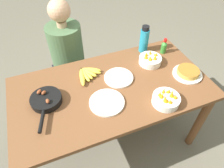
# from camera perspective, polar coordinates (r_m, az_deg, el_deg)

# --- Properties ---
(ground_plane) EXTENTS (14.00, 14.00, 0.00)m
(ground_plane) POSITION_cam_1_polar(r_m,az_deg,el_deg) (2.14, 0.00, -14.70)
(ground_plane) COLOR #666051
(dining_table) EXTENTS (1.52, 0.81, 0.75)m
(dining_table) POSITION_cam_1_polar(r_m,az_deg,el_deg) (1.61, 0.00, -3.45)
(dining_table) COLOR brown
(dining_table) RESTS_ON ground_plane
(banana_bunch) EXTENTS (0.21, 0.21, 0.04)m
(banana_bunch) POSITION_cam_1_polar(r_m,az_deg,el_deg) (1.62, -7.18, 2.99)
(banana_bunch) COLOR gold
(banana_bunch) RESTS_ON dining_table
(skillet) EXTENTS (0.22, 0.38, 0.08)m
(skillet) POSITION_cam_1_polar(r_m,az_deg,el_deg) (1.48, -18.32, -4.41)
(skillet) COLOR black
(skillet) RESTS_ON dining_table
(frittata_plate_center) EXTENTS (0.23, 0.23, 0.06)m
(frittata_plate_center) POSITION_cam_1_polar(r_m,az_deg,el_deg) (1.72, 20.82, 3.08)
(frittata_plate_center) COLOR silver
(frittata_plate_center) RESTS_ON dining_table
(empty_plate_near_front) EXTENTS (0.23, 0.23, 0.02)m
(empty_plate_near_front) POSITION_cam_1_polar(r_m,az_deg,el_deg) (1.59, 1.91, 1.83)
(empty_plate_near_front) COLOR silver
(empty_plate_near_front) RESTS_ON dining_table
(empty_plate_far_left) EXTENTS (0.25, 0.25, 0.02)m
(empty_plate_far_left) POSITION_cam_1_polar(r_m,az_deg,el_deg) (1.42, -1.49, -5.25)
(empty_plate_far_left) COLOR silver
(empty_plate_far_left) RESTS_ON dining_table
(fruit_bowl_mango) EXTENTS (0.19, 0.19, 0.11)m
(fruit_bowl_mango) POSITION_cam_1_polar(r_m,az_deg,el_deg) (1.45, 15.18, -4.21)
(fruit_bowl_mango) COLOR silver
(fruit_bowl_mango) RESTS_ON dining_table
(fruit_bowl_citrus) EXTENTS (0.19, 0.19, 0.11)m
(fruit_bowl_citrus) POSITION_cam_1_polar(r_m,az_deg,el_deg) (1.75, 10.85, 6.84)
(fruit_bowl_citrus) COLOR silver
(fruit_bowl_citrus) RESTS_ON dining_table
(water_bottle) EXTENTS (0.08, 0.08, 0.25)m
(water_bottle) POSITION_cam_1_polar(r_m,az_deg,el_deg) (1.84, 9.18, 12.42)
(water_bottle) COLOR teal
(water_bottle) RESTS_ON dining_table
(hot_sauce_bottle) EXTENTS (0.05, 0.05, 0.14)m
(hot_sauce_bottle) POSITION_cam_1_polar(r_m,az_deg,el_deg) (1.88, 14.61, 10.29)
(hot_sauce_bottle) COLOR #337F2D
(hot_sauce_bottle) RESTS_ON dining_table
(person_figure) EXTENTS (0.35, 0.35, 1.20)m
(person_figure) POSITION_cam_1_polar(r_m,az_deg,el_deg) (2.14, -11.91, 5.03)
(person_figure) COLOR black
(person_figure) RESTS_ON ground_plane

